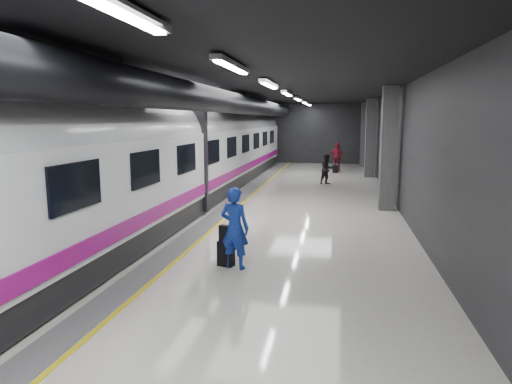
{
  "coord_description": "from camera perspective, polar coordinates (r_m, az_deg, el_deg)",
  "views": [
    {
      "loc": [
        2.76,
        -15.25,
        3.31
      ],
      "look_at": [
        0.38,
        -2.08,
        1.18
      ],
      "focal_mm": 32.0,
      "sensor_mm": 36.0,
      "label": 1
    }
  ],
  "objects": [
    {
      "name": "suitcase_far",
      "position": [
        29.14,
        9.87,
        2.85
      ],
      "size": [
        0.35,
        0.25,
        0.48
      ],
      "primitive_type": "cube",
      "rotation": [
        0.0,
        0.0,
        0.12
      ],
      "color": "black",
      "rests_on": "ground"
    },
    {
      "name": "traveler_main",
      "position": [
        10.19,
        -2.69,
        -4.52
      ],
      "size": [
        0.76,
        0.58,
        1.85
      ],
      "primitive_type": "imported",
      "rotation": [
        0.0,
        0.0,
        2.92
      ],
      "color": "blue",
      "rests_on": "ground"
    },
    {
      "name": "traveler_far_b",
      "position": [
        29.99,
        10.06,
        4.33
      ],
      "size": [
        1.17,
        0.83,
        1.85
      ],
      "primitive_type": "imported",
      "rotation": [
        0.0,
        0.0,
        -0.39
      ],
      "color": "maroon",
      "rests_on": "ground"
    },
    {
      "name": "train",
      "position": [
        16.44,
        -11.25,
        4.53
      ],
      "size": [
        3.05,
        38.0,
        4.05
      ],
      "color": "black",
      "rests_on": "ground"
    },
    {
      "name": "shoulder_bag",
      "position": [
        10.38,
        -3.85,
        -5.18
      ],
      "size": [
        0.31,
        0.23,
        0.37
      ],
      "primitive_type": "cube",
      "rotation": [
        0.0,
        0.0,
        -0.32
      ],
      "color": "black",
      "rests_on": "suitcase_main"
    },
    {
      "name": "ground",
      "position": [
        15.85,
        -0.01,
        -3.03
      ],
      "size": [
        40.0,
        40.0,
        0.0
      ],
      "primitive_type": "plane",
      "color": "white",
      "rests_on": "ground"
    },
    {
      "name": "traveler_far_a",
      "position": [
        23.82,
        8.88,
        2.84
      ],
      "size": [
        0.97,
        0.94,
        1.57
      ],
      "primitive_type": "imported",
      "rotation": [
        0.0,
        0.0,
        0.67
      ],
      "color": "black",
      "rests_on": "ground"
    },
    {
      "name": "platform_hall",
      "position": [
        16.49,
        -0.4,
        9.82
      ],
      "size": [
        10.02,
        40.02,
        4.51
      ],
      "color": "black",
      "rests_on": "ground"
    },
    {
      "name": "suitcase_main",
      "position": [
        10.52,
        -3.77,
        -7.67
      ],
      "size": [
        0.41,
        0.32,
        0.58
      ],
      "primitive_type": "cube",
      "rotation": [
        0.0,
        0.0,
        -0.3
      ],
      "color": "black",
      "rests_on": "ground"
    }
  ]
}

